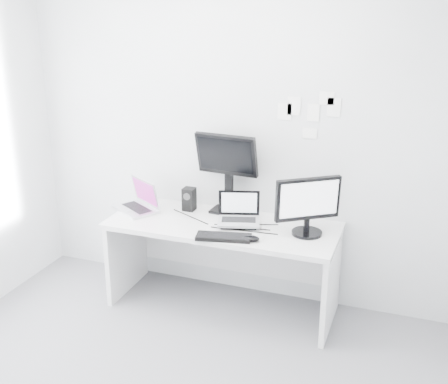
% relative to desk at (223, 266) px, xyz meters
% --- Properties ---
extents(back_wall, '(3.60, 0.00, 3.60)m').
position_rel_desk_xyz_m(back_wall, '(0.00, 0.35, 0.99)').
color(back_wall, silver).
rests_on(back_wall, ground).
extents(desk, '(1.80, 0.70, 0.73)m').
position_rel_desk_xyz_m(desk, '(0.00, 0.00, 0.00)').
color(desk, silver).
rests_on(desk, ground).
extents(macbook, '(0.45, 0.42, 0.27)m').
position_rel_desk_xyz_m(macbook, '(-0.77, 0.02, 0.50)').
color(macbook, silver).
rests_on(macbook, desk).
extents(speaker, '(0.12, 0.12, 0.19)m').
position_rel_desk_xyz_m(speaker, '(-0.36, 0.18, 0.46)').
color(speaker, black).
rests_on(speaker, desk).
extents(dell_laptop, '(0.38, 0.33, 0.27)m').
position_rel_desk_xyz_m(dell_laptop, '(0.13, 0.00, 0.50)').
color(dell_laptop, '#9D9FA4').
rests_on(dell_laptop, desk).
extents(rear_monitor, '(0.51, 0.22, 0.68)m').
position_rel_desk_xyz_m(rear_monitor, '(-0.05, 0.24, 0.71)').
color(rear_monitor, black).
rests_on(rear_monitor, desk).
extents(samsung_monitor, '(0.54, 0.47, 0.45)m').
position_rel_desk_xyz_m(samsung_monitor, '(0.66, 0.02, 0.59)').
color(samsung_monitor, black).
rests_on(samsung_monitor, desk).
extents(keyboard, '(0.42, 0.22, 0.03)m').
position_rel_desk_xyz_m(keyboard, '(0.11, -0.27, 0.38)').
color(keyboard, black).
rests_on(keyboard, desk).
extents(mouse, '(0.12, 0.08, 0.04)m').
position_rel_desk_xyz_m(mouse, '(0.31, -0.24, 0.38)').
color(mouse, black).
rests_on(mouse, desk).
extents(wall_note_0, '(0.10, 0.00, 0.14)m').
position_rel_desk_xyz_m(wall_note_0, '(0.45, 0.34, 1.26)').
color(wall_note_0, white).
rests_on(wall_note_0, back_wall).
extents(wall_note_1, '(0.09, 0.00, 0.13)m').
position_rel_desk_xyz_m(wall_note_1, '(0.60, 0.34, 1.22)').
color(wall_note_1, white).
rests_on(wall_note_1, back_wall).
extents(wall_note_2, '(0.10, 0.00, 0.14)m').
position_rel_desk_xyz_m(wall_note_2, '(0.75, 0.34, 1.26)').
color(wall_note_2, white).
rests_on(wall_note_2, back_wall).
extents(wall_note_3, '(0.11, 0.00, 0.08)m').
position_rel_desk_xyz_m(wall_note_3, '(0.58, 0.34, 1.05)').
color(wall_note_3, white).
rests_on(wall_note_3, back_wall).
extents(wall_note_4, '(0.11, 0.00, 0.10)m').
position_rel_desk_xyz_m(wall_note_4, '(0.69, 0.34, 1.33)').
color(wall_note_4, white).
rests_on(wall_note_4, back_wall).
extents(wall_note_5, '(0.11, 0.00, 0.13)m').
position_rel_desk_xyz_m(wall_note_5, '(0.38, 0.34, 1.21)').
color(wall_note_5, white).
rests_on(wall_note_5, back_wall).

